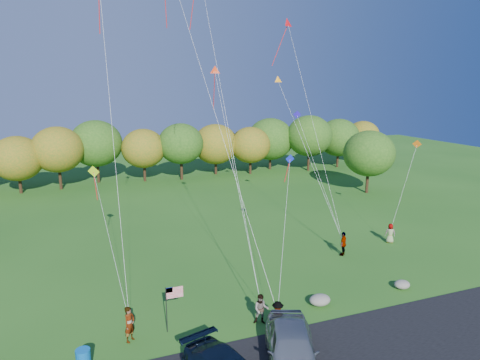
% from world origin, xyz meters
% --- Properties ---
extents(ground, '(140.00, 140.00, 0.00)m').
position_xyz_m(ground, '(0.00, 0.00, 0.00)').
color(ground, '#255B1A').
rests_on(ground, ground).
extents(treeline, '(75.46, 28.06, 8.07)m').
position_xyz_m(treeline, '(0.30, 35.68, 4.72)').
color(treeline, '#3B2715').
rests_on(treeline, ground).
extents(minivan_silver, '(4.13, 6.04, 1.91)m').
position_xyz_m(minivan_silver, '(0.47, -3.86, 1.01)').
color(minivan_silver, gray).
rests_on(minivan_silver, asphalt_lane).
extents(flyer_a, '(0.79, 0.80, 1.86)m').
position_xyz_m(flyer_a, '(-6.09, 0.95, 0.93)').
color(flyer_a, '#4C4C59').
rests_on(flyer_a, ground).
extents(flyer_b, '(1.00, 0.90, 1.68)m').
position_xyz_m(flyer_b, '(0.70, 0.10, 0.84)').
color(flyer_b, '#4C4C59').
rests_on(flyer_b, ground).
extents(flyer_c, '(1.19, 0.93, 1.62)m').
position_xyz_m(flyer_c, '(1.25, -0.80, 0.81)').
color(flyer_c, '#4C4C59').
rests_on(flyer_c, ground).
extents(flyer_d, '(1.12, 1.03, 1.85)m').
position_xyz_m(flyer_d, '(10.28, 6.62, 0.92)').
color(flyer_d, '#4C4C59').
rests_on(flyer_d, ground).
extents(flyer_e, '(0.94, 0.85, 1.60)m').
position_xyz_m(flyer_e, '(15.39, 7.51, 0.80)').
color(flyer_e, '#4C4C59').
rests_on(flyer_e, ground).
extents(trash_barrel, '(0.65, 0.65, 0.98)m').
position_xyz_m(trash_barrel, '(-8.33, -0.54, 0.49)').
color(trash_barrel, '#0B5DA7').
rests_on(trash_barrel, ground).
extents(flag_assembly, '(0.93, 0.60, 2.51)m').
position_xyz_m(flag_assembly, '(-3.92, 1.08, 1.88)').
color(flag_assembly, black).
rests_on(flag_assembly, ground).
extents(boulder_near, '(1.29, 1.01, 0.64)m').
position_xyz_m(boulder_near, '(4.71, 0.70, 0.32)').
color(boulder_near, gray).
rests_on(boulder_near, ground).
extents(boulder_far, '(1.03, 0.86, 0.54)m').
position_xyz_m(boulder_far, '(10.67, 0.67, 0.27)').
color(boulder_far, slate).
rests_on(boulder_far, ground).
extents(kites_aloft, '(26.53, 10.27, 16.58)m').
position_xyz_m(kites_aloft, '(3.07, 13.35, 17.29)').
color(kites_aloft, '#FF201C').
rests_on(kites_aloft, ground).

